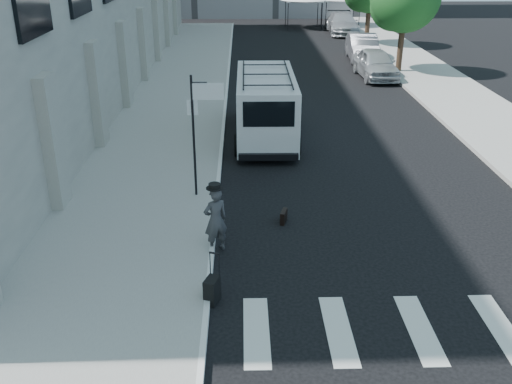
{
  "coord_description": "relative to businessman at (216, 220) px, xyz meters",
  "views": [
    {
      "loc": [
        -1.23,
        -12.01,
        6.99
      ],
      "look_at": [
        -0.92,
        0.74,
        1.3
      ],
      "focal_mm": 40.0,
      "sensor_mm": 36.0,
      "label": 1
    }
  ],
  "objects": [
    {
      "name": "businessman",
      "position": [
        0.0,
        0.0,
        0.0
      ],
      "size": [
        0.71,
        0.62,
        1.65
      ],
      "primitive_type": "imported",
      "rotation": [
        0.0,
        0.0,
        3.61
      ],
      "color": "#39393C",
      "rests_on": "ground"
    },
    {
      "name": "sign_pole",
      "position": [
        -0.46,
        3.01,
        1.83
      ],
      "size": [
        1.03,
        0.07,
        3.5
      ],
      "color": "black",
      "rests_on": "sidewalk_left"
    },
    {
      "name": "cargo_van",
      "position": [
        1.54,
        8.7,
        0.42
      ],
      "size": [
        2.32,
        6.44,
        2.41
      ],
      "rotation": [
        0.0,
        0.0,
        -0.01
      ],
      "color": "silver",
      "rests_on": "ground"
    },
    {
      "name": "sidewalk_right",
      "position": [
        10.9,
        19.81,
        -0.75
      ],
      "size": [
        4.0,
        56.0,
        0.15
      ],
      "primitive_type": "cube",
      "color": "gray",
      "rests_on": "ground"
    },
    {
      "name": "sidewalk_left",
      "position": [
        -2.35,
        15.81,
        -0.75
      ],
      "size": [
        4.5,
        48.0,
        0.15
      ],
      "primitive_type": "cube",
      "color": "gray",
      "rests_on": "ground"
    },
    {
      "name": "parked_car_a",
      "position": [
        7.93,
        18.7,
        -0.06
      ],
      "size": [
        1.99,
        4.58,
        1.54
      ],
      "primitive_type": "imported",
      "rotation": [
        0.0,
        0.0,
        0.04
      ],
      "color": "#A0A3A7",
      "rests_on": "ground"
    },
    {
      "name": "ground",
      "position": [
        1.9,
        -0.19,
        -0.82
      ],
      "size": [
        120.0,
        120.0,
        0.0
      ],
      "primitive_type": "plane",
      "color": "black",
      "rests_on": "ground"
    },
    {
      "name": "briefcase",
      "position": [
        1.75,
        1.46,
        -0.65
      ],
      "size": [
        0.23,
        0.46,
        0.34
      ],
      "primitive_type": "cube",
      "rotation": [
        0.0,
        0.0,
        -0.26
      ],
      "color": "black",
      "rests_on": "ground"
    },
    {
      "name": "parked_car_b",
      "position": [
        8.17,
        23.54,
        -0.03
      ],
      "size": [
        1.97,
        4.9,
        1.58
      ],
      "primitive_type": "imported",
      "rotation": [
        0.0,
        0.0,
        -0.06
      ],
      "color": "#53555B",
      "rests_on": "ground"
    },
    {
      "name": "suitcase",
      "position": [
        0.0,
        -2.19,
        -0.53
      ],
      "size": [
        0.37,
        0.45,
        1.1
      ],
      "rotation": [
        0.0,
        0.0,
        -0.35
      ],
      "color": "black",
      "rests_on": "ground"
    },
    {
      "name": "parked_car_c",
      "position": [
        8.7,
        34.47,
        -0.02
      ],
      "size": [
        2.43,
        5.59,
        1.6
      ],
      "primitive_type": "imported",
      "rotation": [
        0.0,
        0.0,
        -0.03
      ],
      "color": "#A0A3A8",
      "rests_on": "ground"
    }
  ]
}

